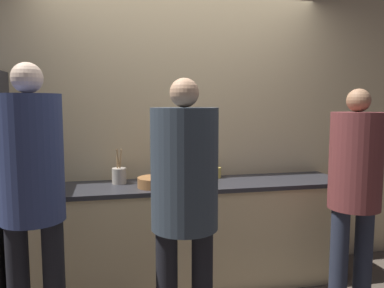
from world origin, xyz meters
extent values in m
cube|color=#D6BC8C|center=(0.00, 0.62, 1.30)|extent=(5.20, 0.06, 2.60)
cube|color=beige|center=(0.00, 0.33, 0.43)|extent=(2.70, 0.57, 0.85)
cube|color=#28282D|center=(0.00, 0.33, 0.87)|extent=(2.73, 0.60, 0.03)
cylinder|color=black|center=(-0.98, -0.39, 0.43)|extent=(0.13, 0.13, 0.86)
cylinder|color=navy|center=(-1.08, -0.39, 1.23)|extent=(0.37, 0.37, 0.75)
sphere|color=beige|center=(-1.08, -0.39, 1.70)|extent=(0.18, 0.18, 0.18)
cylinder|color=#333D47|center=(-0.20, -0.59, 1.17)|extent=(0.40, 0.40, 0.71)
sphere|color=tan|center=(-0.20, -0.59, 1.61)|extent=(0.17, 0.17, 0.17)
cylinder|color=#232838|center=(0.99, -0.37, 0.40)|extent=(0.13, 0.13, 0.79)
cylinder|color=#232838|center=(1.19, -0.37, 0.40)|extent=(0.13, 0.13, 0.79)
cylinder|color=brown|center=(1.09, -0.37, 1.14)|extent=(0.37, 0.37, 0.70)
sphere|color=#936B4C|center=(1.09, -0.37, 1.57)|extent=(0.17, 0.17, 0.17)
cylinder|color=brown|center=(-0.28, 0.23, 0.93)|extent=(0.27, 0.27, 0.08)
ellipsoid|color=yellow|center=(-0.25, 0.23, 0.99)|extent=(0.15, 0.12, 0.04)
cylinder|color=#ADA393|center=(-0.56, 0.42, 0.95)|extent=(0.12, 0.12, 0.13)
cylinder|color=#99754C|center=(-0.57, 0.42, 1.06)|extent=(0.01, 0.05, 0.24)
cylinder|color=#99754C|center=(-0.55, 0.42, 1.06)|extent=(0.03, 0.05, 0.24)
cylinder|color=#99754C|center=(-0.56, 0.41, 1.06)|extent=(0.05, 0.01, 0.24)
cylinder|color=silver|center=(-1.16, 0.36, 0.97)|extent=(0.05, 0.05, 0.18)
cylinder|color=silver|center=(-1.16, 0.36, 1.09)|extent=(0.02, 0.02, 0.06)
cylinder|color=black|center=(-1.16, 0.36, 1.13)|extent=(0.03, 0.03, 0.02)
cylinder|color=#28282D|center=(-0.08, 0.46, 0.93)|extent=(0.07, 0.07, 0.09)
cylinder|color=gold|center=(0.30, 0.48, 0.93)|extent=(0.08, 0.08, 0.10)
camera|label=1|loc=(-0.61, -2.70, 1.55)|focal=35.00mm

